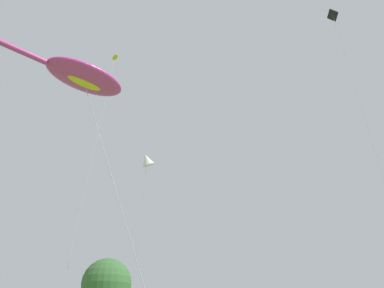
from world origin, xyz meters
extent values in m
ellipsoid|color=#CC3899|center=(-4.32, 10.43, 12.10)|extent=(3.77, 2.36, 0.66)
ellipsoid|color=yellow|center=(-4.32, 10.43, 11.80)|extent=(1.62, 0.65, 0.24)
cylinder|color=#B2B2B7|center=(-2.51, 9.22, 5.88)|extent=(3.64, 2.46, 11.77)
ellipsoid|color=yellow|center=(1.71, 22.65, 24.37)|extent=(0.75, 0.98, 0.42)
cylinder|color=#B2B2B7|center=(0.31, 21.61, 12.19)|extent=(2.82, 2.11, 24.38)
cone|color=white|center=(2.32, 16.58, 12.07)|extent=(1.11, 0.90, 1.01)
cylinder|color=#B2B2B7|center=(2.35, 17.25, 6.03)|extent=(0.07, 1.36, 12.07)
cube|color=black|center=(14.73, 8.62, 25.67)|extent=(0.85, 1.14, 0.86)
cylinder|color=#B2B2B7|center=(13.76, 7.39, 12.83)|extent=(1.97, 2.48, 25.67)
sphere|color=#386633|center=(14.71, 49.57, 8.18)|extent=(7.01, 7.01, 7.01)
camera|label=1|loc=(-8.47, -3.58, 1.84)|focal=35.46mm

